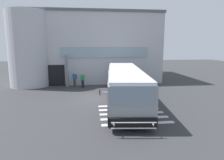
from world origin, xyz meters
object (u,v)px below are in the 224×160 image
bus_main_foreground (125,86)px  passenger_near_column (75,78)px  entry_support_column (67,71)px  passenger_by_doorway (83,79)px

bus_main_foreground → passenger_near_column: size_ratio=7.41×
entry_support_column → bus_main_foreground: size_ratio=0.29×
bus_main_foreground → entry_support_column: bearing=127.4°
bus_main_foreground → passenger_near_column: (-4.45, 6.69, -0.37)m
entry_support_column → passenger_near_column: (0.82, -0.21, -0.82)m
bus_main_foreground → passenger_by_doorway: bus_main_foreground is taller
entry_support_column → passenger_near_column: 1.18m
bus_main_foreground → passenger_near_column: 8.04m
entry_support_column → passenger_by_doorway: size_ratio=2.13×
entry_support_column → bus_main_foreground: entry_support_column is taller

